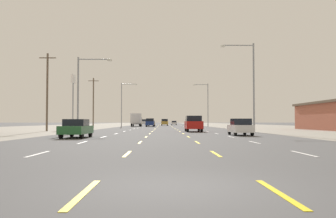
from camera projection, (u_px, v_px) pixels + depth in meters
The scene contains 21 objects.
ground_plane at pixel (165, 127), 72.67m from camera, with size 572.00×572.00×0.00m, color #4C4C4F.
lot_apron_left at pixel (46, 127), 72.35m from camera, with size 28.00×440.00×0.01m, color gray.
lot_apron_right at pixel (282, 127), 73.00m from camera, with size 28.00×440.00×0.01m, color gray.
lane_markings at pixel (164, 125), 111.15m from camera, with size 10.64×227.60×0.01m.
signal_span_wire at pixel (165, 27), 16.68m from camera, with size 26.58×0.53×9.90m.
sedan_far_left_nearest at pixel (76, 128), 27.39m from camera, with size 1.80×4.50×1.46m.
hatchback_far_right_near at pixel (240, 127), 31.97m from camera, with size 1.72×3.90×1.54m.
suv_inner_right_mid at pixel (193, 123), 43.40m from camera, with size 1.98×4.90×1.98m.
suv_inner_left_midfar at pixel (150, 122), 83.51m from camera, with size 1.98×4.90×1.98m.
box_truck_far_left_far at pixel (136, 119), 88.47m from camera, with size 2.40×7.20×3.23m.
sedan_inner_left_farther at pixel (152, 123), 93.71m from camera, with size 1.80×4.50×1.46m.
suv_center_turn_farthest at pixel (165, 122), 102.58m from camera, with size 1.98×4.90×1.98m.
suv_far_left_distant_a at pixel (144, 122), 117.86m from camera, with size 1.98×4.90×1.98m.
sedan_inner_right_distant_b at pixel (174, 123), 123.18m from camera, with size 1.80×4.50×1.46m.
pole_sign_left_row_1 at pixel (73, 88), 58.65m from camera, with size 0.24×2.11×9.16m.
streetlight_left_row_0 at pixel (82, 88), 39.91m from camera, with size 3.96×0.26×8.71m.
streetlight_right_row_0 at pixel (251, 81), 40.20m from camera, with size 3.93×0.26×10.37m.
streetlight_left_row_1 at pixel (123, 102), 81.31m from camera, with size 3.78×0.26×10.30m.
streetlight_right_row_1 at pixel (207, 102), 81.56m from camera, with size 3.57×0.26×10.19m.
utility_pole_left_row_0 at pixel (47, 91), 45.80m from camera, with size 2.20×0.26×10.29m.
utility_pole_left_row_1 at pixel (93, 102), 71.74m from camera, with size 2.20×0.26×10.28m.
Camera 1 is at (-0.32, -6.77, 1.29)m, focal length 37.15 mm.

